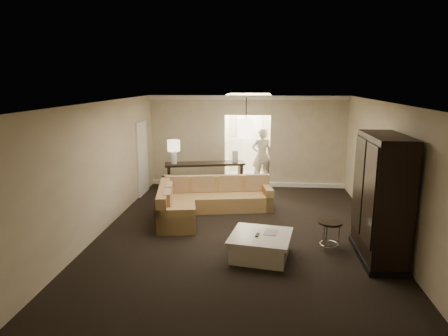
# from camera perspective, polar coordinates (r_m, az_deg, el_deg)

# --- Properties ---
(ground) EXTENTS (8.00, 8.00, 0.00)m
(ground) POSITION_cam_1_polar(r_m,az_deg,el_deg) (8.81, 2.33, -9.15)
(ground) COLOR black
(ground) RESTS_ON ground
(wall_back) EXTENTS (6.00, 0.04, 2.80)m
(wall_back) POSITION_cam_1_polar(r_m,az_deg,el_deg) (12.33, 3.36, 3.83)
(wall_back) COLOR beige
(wall_back) RESTS_ON ground
(wall_front) EXTENTS (6.00, 0.04, 2.80)m
(wall_front) POSITION_cam_1_polar(r_m,az_deg,el_deg) (4.59, -0.15, -11.20)
(wall_front) COLOR beige
(wall_front) RESTS_ON ground
(wall_left) EXTENTS (0.04, 8.00, 2.80)m
(wall_left) POSITION_cam_1_polar(r_m,az_deg,el_deg) (9.05, -16.92, 0.16)
(wall_left) COLOR beige
(wall_left) RESTS_ON ground
(wall_right) EXTENTS (0.04, 8.00, 2.80)m
(wall_right) POSITION_cam_1_polar(r_m,az_deg,el_deg) (8.78, 22.36, -0.61)
(wall_right) COLOR beige
(wall_right) RESTS_ON ground
(ceiling) EXTENTS (6.00, 8.00, 0.02)m
(ceiling) POSITION_cam_1_polar(r_m,az_deg,el_deg) (8.21, 2.51, 9.35)
(ceiling) COLOR silver
(ceiling) RESTS_ON wall_back
(crown_molding) EXTENTS (6.00, 0.10, 0.12)m
(crown_molding) POSITION_cam_1_polar(r_m,az_deg,el_deg) (12.15, 3.43, 10.00)
(crown_molding) COLOR white
(crown_molding) RESTS_ON wall_back
(baseboard) EXTENTS (6.00, 0.10, 0.12)m
(baseboard) POSITION_cam_1_polar(r_m,az_deg,el_deg) (12.55, 3.27, -2.27)
(baseboard) COLOR white
(baseboard) RESTS_ON ground
(side_door) EXTENTS (0.05, 0.90, 2.10)m
(side_door) POSITION_cam_1_polar(r_m,az_deg,el_deg) (11.69, -11.58, 1.38)
(side_door) COLOR white
(side_door) RESTS_ON ground
(foyer) EXTENTS (1.44, 2.02, 2.80)m
(foyer) POSITION_cam_1_polar(r_m,az_deg,el_deg) (13.67, 3.54, 4.25)
(foyer) COLOR silver
(foyer) RESTS_ON ground
(sectional_sofa) EXTENTS (2.91, 2.60, 0.84)m
(sectional_sofa) POSITION_cam_1_polar(r_m,az_deg,el_deg) (9.89, -2.89, -4.67)
(sectional_sofa) COLOR brown
(sectional_sofa) RESTS_ON ground
(coffee_table) EXTENTS (1.26, 1.26, 0.46)m
(coffee_table) POSITION_cam_1_polar(r_m,az_deg,el_deg) (7.61, 5.25, -10.96)
(coffee_table) COLOR silver
(coffee_table) RESTS_ON ground
(console_table) EXTENTS (2.37, 1.03, 0.89)m
(console_table) POSITION_cam_1_polar(r_m,az_deg,el_deg) (11.70, -2.72, -0.97)
(console_table) COLOR black
(console_table) RESTS_ON ground
(armoire) EXTENTS (0.69, 1.61, 2.31)m
(armoire) POSITION_cam_1_polar(r_m,az_deg,el_deg) (7.76, 21.50, -4.41)
(armoire) COLOR black
(armoire) RESTS_ON ground
(drink_table) EXTENTS (0.45, 0.45, 0.56)m
(drink_table) POSITION_cam_1_polar(r_m,az_deg,el_deg) (8.11, 14.90, -8.49)
(drink_table) COLOR black
(drink_table) RESTS_ON ground
(table_lamp_left) EXTENTS (0.36, 0.36, 0.68)m
(table_lamp_left) POSITION_cam_1_polar(r_m,az_deg,el_deg) (11.49, -7.20, 2.85)
(table_lamp_left) COLOR silver
(table_lamp_left) RESTS_ON console_table
(table_lamp_right) EXTENTS (0.36, 0.36, 0.68)m
(table_lamp_right) POSITION_cam_1_polar(r_m,az_deg,el_deg) (11.65, 1.62, 3.07)
(table_lamp_right) COLOR silver
(table_lamp_right) RESTS_ON console_table
(pendant_light) EXTENTS (0.38, 0.38, 1.09)m
(pendant_light) POSITION_cam_1_polar(r_m,az_deg,el_deg) (10.97, 3.16, 5.67)
(pendant_light) COLOR black
(pendant_light) RESTS_ON ceiling
(person) EXTENTS (0.81, 0.63, 1.98)m
(person) POSITION_cam_1_polar(r_m,az_deg,el_deg) (12.68, 5.41, 2.16)
(person) COLOR silver
(person) RESTS_ON ground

